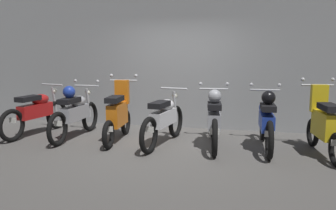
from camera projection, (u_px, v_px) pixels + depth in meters
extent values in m
plane|color=#565451|center=(161.00, 147.00, 6.59)|extent=(80.00, 80.00, 0.00)
cube|color=gray|center=(182.00, 57.00, 8.20)|extent=(16.00, 0.30, 3.23)
torus|color=black|center=(57.00, 114.00, 8.12)|extent=(0.20, 0.66, 0.65)
torus|color=black|center=(12.00, 126.00, 6.93)|extent=(0.20, 0.66, 0.65)
cube|color=red|center=(35.00, 111.00, 7.50)|extent=(0.35, 0.86, 0.28)
ellipsoid|color=red|center=(40.00, 99.00, 7.60)|extent=(0.33, 0.48, 0.22)
cube|color=black|center=(28.00, 99.00, 7.29)|extent=(0.32, 0.55, 0.10)
cylinder|color=#B7BABF|center=(52.00, 85.00, 7.92)|extent=(0.56, 0.13, 0.04)
cylinder|color=#B7BABF|center=(54.00, 101.00, 8.02)|extent=(0.08, 0.17, 0.65)
sphere|color=silver|center=(54.00, 91.00, 7.99)|extent=(0.12, 0.12, 0.12)
cube|color=white|center=(12.00, 120.00, 6.94)|extent=(0.16, 0.04, 0.10)
torus|color=black|center=(90.00, 116.00, 7.87)|extent=(0.11, 0.65, 0.65)
torus|color=black|center=(57.00, 129.00, 6.63)|extent=(0.11, 0.65, 0.65)
cube|color=#9EA0A8|center=(75.00, 113.00, 7.22)|extent=(0.24, 0.84, 0.28)
ellipsoid|color=#9EA0A8|center=(78.00, 101.00, 7.34)|extent=(0.27, 0.45, 0.22)
cube|color=black|center=(69.00, 101.00, 7.00)|extent=(0.25, 0.53, 0.10)
cylinder|color=#B7BABF|center=(87.00, 86.00, 7.67)|extent=(0.56, 0.05, 0.04)
sphere|color=#B7BABF|center=(75.00, 81.00, 7.72)|extent=(0.07, 0.07, 0.07)
sphere|color=#B7BABF|center=(98.00, 81.00, 7.58)|extent=(0.07, 0.07, 0.07)
cylinder|color=#B7BABF|center=(88.00, 102.00, 7.77)|extent=(0.06, 0.16, 0.65)
sphere|color=silver|center=(88.00, 92.00, 7.74)|extent=(0.12, 0.12, 0.12)
cube|color=white|center=(58.00, 123.00, 6.64)|extent=(0.16, 0.02, 0.10)
sphere|color=#1E389E|center=(69.00, 92.00, 6.98)|extent=(0.24, 0.24, 0.24)
torus|color=black|center=(126.00, 122.00, 7.56)|extent=(0.13, 0.54, 0.53)
torus|color=black|center=(108.00, 135.00, 6.44)|extent=(0.13, 0.54, 0.53)
cube|color=orange|center=(117.00, 114.00, 6.96)|extent=(0.28, 0.75, 0.44)
cube|color=orange|center=(122.00, 92.00, 7.24)|extent=(0.29, 0.14, 0.48)
cube|color=black|center=(115.00, 99.00, 6.75)|extent=(0.28, 0.54, 0.10)
cylinder|color=#B7BABF|center=(124.00, 80.00, 7.34)|extent=(0.56, 0.08, 0.04)
sphere|color=#B7BABF|center=(111.00, 75.00, 7.36)|extent=(0.07, 0.07, 0.07)
sphere|color=#B7BABF|center=(136.00, 76.00, 7.28)|extent=(0.07, 0.07, 0.07)
cylinder|color=#B7BABF|center=(125.00, 103.00, 7.45)|extent=(0.07, 0.15, 0.85)
sphere|color=silver|center=(124.00, 87.00, 7.41)|extent=(0.12, 0.12, 0.12)
cube|color=white|center=(109.00, 129.00, 6.45)|extent=(0.16, 0.02, 0.10)
torus|color=black|center=(176.00, 121.00, 7.33)|extent=(0.19, 0.66, 0.65)
torus|color=black|center=(149.00, 135.00, 6.14)|extent=(0.19, 0.66, 0.65)
cube|color=silver|center=(163.00, 118.00, 6.71)|extent=(0.34, 0.86, 0.28)
ellipsoid|color=silver|center=(167.00, 105.00, 6.81)|extent=(0.32, 0.47, 0.22)
cube|color=black|center=(160.00, 104.00, 6.50)|extent=(0.32, 0.55, 0.10)
cylinder|color=#B7BABF|center=(174.00, 88.00, 7.13)|extent=(0.56, 0.12, 0.04)
cylinder|color=#B7BABF|center=(175.00, 106.00, 7.23)|extent=(0.08, 0.17, 0.65)
sphere|color=silver|center=(175.00, 96.00, 7.20)|extent=(0.12, 0.12, 0.12)
cube|color=white|center=(149.00, 129.00, 6.15)|extent=(0.16, 0.04, 0.10)
torus|color=black|center=(213.00, 122.00, 7.25)|extent=(0.17, 0.66, 0.65)
torus|color=black|center=(215.00, 138.00, 5.97)|extent=(0.17, 0.66, 0.65)
cube|color=#9EA0A8|center=(214.00, 119.00, 6.58)|extent=(0.33, 0.85, 0.28)
ellipsoid|color=#9EA0A8|center=(214.00, 106.00, 6.70)|extent=(0.31, 0.47, 0.22)
cube|color=black|center=(214.00, 106.00, 6.36)|extent=(0.31, 0.55, 0.10)
cylinder|color=#B7BABF|center=(214.00, 89.00, 7.04)|extent=(0.56, 0.11, 0.04)
sphere|color=#B7BABF|center=(201.00, 84.00, 7.05)|extent=(0.07, 0.07, 0.07)
sphere|color=#B7BABF|center=(227.00, 84.00, 7.00)|extent=(0.07, 0.07, 0.07)
cylinder|color=#B7BABF|center=(213.00, 107.00, 7.15)|extent=(0.08, 0.17, 0.65)
sphere|color=silver|center=(214.00, 96.00, 7.11)|extent=(0.12, 0.12, 0.12)
cube|color=white|center=(215.00, 132.00, 5.98)|extent=(0.16, 0.03, 0.10)
sphere|color=#9EA0A8|center=(215.00, 96.00, 6.33)|extent=(0.24, 0.24, 0.24)
torus|color=black|center=(263.00, 124.00, 7.07)|extent=(0.12, 0.65, 0.65)
torus|color=black|center=(269.00, 140.00, 5.80)|extent=(0.12, 0.65, 0.65)
cube|color=#1E389E|center=(266.00, 121.00, 6.40)|extent=(0.26, 0.84, 0.28)
ellipsoid|color=#1E389E|center=(266.00, 108.00, 6.52)|extent=(0.28, 0.45, 0.22)
cube|color=black|center=(268.00, 107.00, 6.18)|extent=(0.27, 0.53, 0.10)
cylinder|color=#B7BABF|center=(265.00, 90.00, 6.86)|extent=(0.56, 0.07, 0.04)
sphere|color=#B7BABF|center=(251.00, 85.00, 6.89)|extent=(0.07, 0.07, 0.07)
sphere|color=#B7BABF|center=(279.00, 85.00, 6.80)|extent=(0.07, 0.07, 0.07)
cylinder|color=#B7BABF|center=(264.00, 109.00, 6.97)|extent=(0.06, 0.16, 0.65)
sphere|color=silver|center=(265.00, 97.00, 6.93)|extent=(0.12, 0.12, 0.12)
cube|color=white|center=(270.00, 134.00, 5.81)|extent=(0.16, 0.02, 0.10)
sphere|color=black|center=(268.00, 98.00, 6.16)|extent=(0.24, 0.24, 0.24)
torus|color=black|center=(313.00, 132.00, 6.61)|extent=(0.17, 0.54, 0.53)
cube|color=gold|center=(325.00, 125.00, 6.01)|extent=(0.33, 0.76, 0.44)
cube|color=gold|center=(319.00, 98.00, 6.28)|extent=(0.30, 0.16, 0.48)
cube|color=black|center=(329.00, 107.00, 5.80)|extent=(0.32, 0.55, 0.10)
cylinder|color=#B7BABF|center=(317.00, 85.00, 6.39)|extent=(0.56, 0.12, 0.04)
sphere|color=#B7BABF|center=(303.00, 79.00, 6.39)|extent=(0.07, 0.07, 0.07)
sphere|color=#B7BABF|center=(333.00, 80.00, 6.35)|extent=(0.07, 0.07, 0.07)
cylinder|color=#B7BABF|center=(315.00, 111.00, 6.50)|extent=(0.08, 0.15, 0.85)
sphere|color=silver|center=(316.00, 93.00, 6.45)|extent=(0.12, 0.12, 0.12)
cube|color=white|center=(336.00, 143.00, 5.49)|extent=(0.16, 0.04, 0.10)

